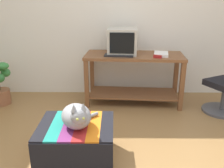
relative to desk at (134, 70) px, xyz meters
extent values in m
cube|color=silver|center=(-0.25, 0.45, 0.80)|extent=(8.00, 0.10, 2.60)
cube|color=brown|center=(-0.67, -0.20, -0.15)|extent=(0.06, 0.06, 0.70)
cube|color=brown|center=(0.64, -0.30, -0.15)|extent=(0.06, 0.06, 0.70)
cube|color=brown|center=(0.67, 0.20, -0.15)|extent=(0.06, 0.06, 0.70)
cube|color=brown|center=(-0.64, 0.30, -0.15)|extent=(0.06, 0.06, 0.70)
cube|color=brown|center=(0.00, 0.00, -0.36)|extent=(1.31, 0.58, 0.02)
cube|color=brown|center=(0.00, 0.00, 0.22)|extent=(1.43, 0.68, 0.04)
cube|color=#BCB7A8|center=(-0.17, 0.05, 0.25)|extent=(0.30, 0.30, 0.02)
cube|color=#BCB7A8|center=(-0.17, 0.05, 0.42)|extent=(0.43, 0.44, 0.36)
cube|color=black|center=(-0.18, -0.16, 0.43)|extent=(0.33, 0.03, 0.28)
cube|color=black|center=(-0.22, -0.12, 0.25)|extent=(0.41, 0.19, 0.02)
cube|color=white|center=(0.37, -0.07, 0.26)|extent=(0.23, 0.30, 0.04)
cube|color=#7A664C|center=(-0.65, -1.40, -0.32)|extent=(0.68, 0.56, 0.35)
cube|color=black|center=(-0.65, -1.71, -0.29)|extent=(0.71, 0.01, 0.28)
cube|color=black|center=(-0.95, -1.40, -0.14)|extent=(0.12, 0.60, 0.02)
cube|color=#1E897A|center=(-0.83, -1.40, -0.14)|extent=(0.12, 0.60, 0.02)
cube|color=#7A2D6B|center=(-0.71, -1.40, -0.14)|extent=(0.12, 0.60, 0.02)
cube|color=#AD2323|center=(-0.59, -1.40, -0.14)|extent=(0.12, 0.60, 0.02)
cube|color=orange|center=(-0.47, -1.40, -0.14)|extent=(0.12, 0.60, 0.02)
cube|color=black|center=(-0.35, -1.40, -0.14)|extent=(0.12, 0.60, 0.02)
ellipsoid|color=gray|center=(-0.64, -1.43, -0.03)|extent=(0.37, 0.43, 0.21)
sphere|color=gray|center=(-0.59, -1.56, 0.03)|extent=(0.15, 0.15, 0.15)
cylinder|color=gray|center=(-0.56, -1.30, -0.11)|extent=(0.23, 0.22, 0.04)
cone|color=gray|center=(-0.63, -1.57, 0.12)|extent=(0.06, 0.06, 0.07)
cone|color=gray|center=(-0.55, -1.55, 0.12)|extent=(0.06, 0.06, 0.07)
sphere|color=#C6D151|center=(-0.60, -1.63, 0.04)|extent=(0.02, 0.02, 0.02)
sphere|color=#C6D151|center=(-0.55, -1.61, 0.04)|extent=(0.02, 0.02, 0.02)
cylinder|color=brown|center=(-1.97, -0.09, -0.39)|extent=(0.27, 0.27, 0.22)
ellipsoid|color=#38843D|center=(-1.88, -0.08, 0.08)|extent=(0.18, 0.15, 0.11)
ellipsoid|color=#38843D|center=(-1.89, 0.00, -0.04)|extent=(0.14, 0.13, 0.13)
ellipsoid|color=#38843D|center=(-1.97, 0.05, 0.02)|extent=(0.20, 0.15, 0.10)
cylinder|color=#4C4C51|center=(1.21, -0.32, -0.49)|extent=(0.52, 0.52, 0.03)
cylinder|color=#4C4C51|center=(1.21, -0.32, -0.30)|extent=(0.05, 0.05, 0.34)
cube|color=#A31E1E|center=(0.30, -0.22, 0.26)|extent=(0.11, 0.09, 0.04)
camera|label=1|loc=(-0.29, -3.51, 1.02)|focal=40.11mm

